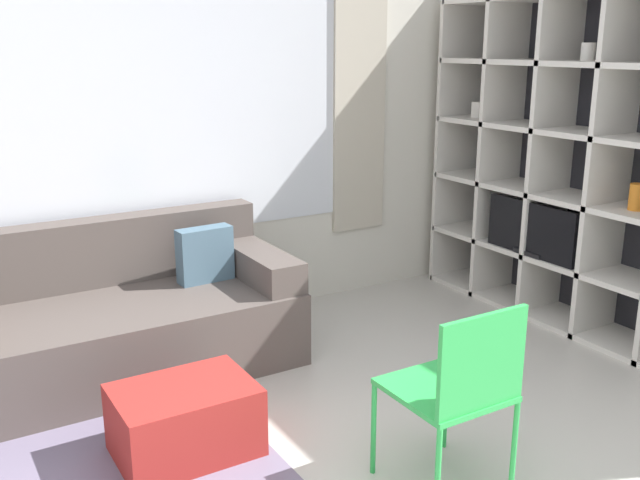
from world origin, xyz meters
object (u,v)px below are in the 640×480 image
couch_main (124,320)px  ottoman (185,421)px  shelving_unit (582,167)px  folding_chair (459,384)px

couch_main → ottoman: couch_main is taller
shelving_unit → folding_chair: shelving_unit is taller
folding_chair → couch_main: bearing=-66.4°
ottoman → folding_chair: size_ratio=0.74×
ottoman → shelving_unit: bearing=4.5°
couch_main → ottoman: size_ratio=3.05×
shelving_unit → ottoman: bearing=-175.5°
couch_main → ottoman: 1.06m
couch_main → folding_chair: size_ratio=2.24×
folding_chair → ottoman: bearing=-45.3°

